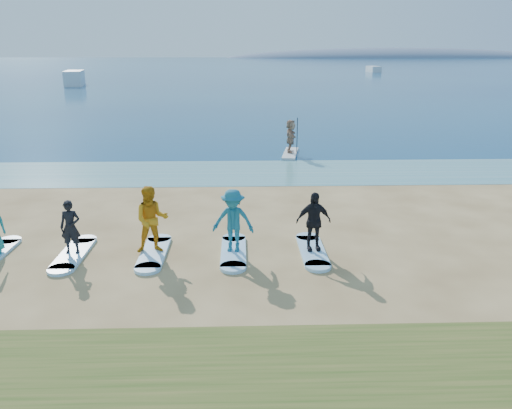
{
  "coord_description": "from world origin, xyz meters",
  "views": [
    {
      "loc": [
        0.25,
        -12.19,
        5.57
      ],
      "look_at": [
        0.72,
        2.0,
        1.1
      ],
      "focal_mm": 35.0,
      "sensor_mm": 36.0,
      "label": 1
    }
  ],
  "objects_px": {
    "student_1": "(70,227)",
    "surfboard_3": "(234,252)",
    "boat_offshore_a": "(75,86)",
    "surfboard_4": "(312,251)",
    "paddleboard": "(290,153)",
    "student_3": "(233,221)",
    "paddleboarder": "(291,136)",
    "student_2": "(152,220)",
    "boat_offshore_b": "(373,72)",
    "student_4": "(313,221)",
    "surfboard_2": "(154,253)",
    "surfboard_1": "(74,254)"
  },
  "relations": [
    {
      "from": "student_1",
      "to": "surfboard_3",
      "type": "relative_size",
      "value": 0.69
    },
    {
      "from": "boat_offshore_a",
      "to": "surfboard_4",
      "type": "xyz_separation_m",
      "value": [
        27.5,
        -67.0,
        0.04
      ]
    },
    {
      "from": "paddleboard",
      "to": "surfboard_3",
      "type": "bearing_deg",
      "value": -92.32
    },
    {
      "from": "paddleboard",
      "to": "student_3",
      "type": "relative_size",
      "value": 1.68
    },
    {
      "from": "paddleboard",
      "to": "paddleboarder",
      "type": "relative_size",
      "value": 1.69
    },
    {
      "from": "student_2",
      "to": "surfboard_4",
      "type": "bearing_deg",
      "value": -9.83
    },
    {
      "from": "boat_offshore_b",
      "to": "student_4",
      "type": "distance_m",
      "value": 114.29
    },
    {
      "from": "paddleboard",
      "to": "student_2",
      "type": "distance_m",
      "value": 14.65
    },
    {
      "from": "surfboard_2",
      "to": "surfboard_3",
      "type": "relative_size",
      "value": 1.0
    },
    {
      "from": "student_3",
      "to": "surfboard_4",
      "type": "distance_m",
      "value": 2.43
    },
    {
      "from": "student_3",
      "to": "paddleboarder",
      "type": "bearing_deg",
      "value": 86.7
    },
    {
      "from": "boat_offshore_b",
      "to": "student_3",
      "type": "relative_size",
      "value": 3.29
    },
    {
      "from": "boat_offshore_a",
      "to": "student_4",
      "type": "relative_size",
      "value": 4.23
    },
    {
      "from": "surfboard_4",
      "to": "boat_offshore_a",
      "type": "bearing_deg",
      "value": 112.32
    },
    {
      "from": "student_3",
      "to": "paddleboard",
      "type": "bearing_deg",
      "value": 86.7
    },
    {
      "from": "surfboard_3",
      "to": "student_3",
      "type": "bearing_deg",
      "value": 0.0
    },
    {
      "from": "boat_offshore_a",
      "to": "student_1",
      "type": "bearing_deg",
      "value": -84.36
    },
    {
      "from": "student_3",
      "to": "student_4",
      "type": "distance_m",
      "value": 2.25
    },
    {
      "from": "student_1",
      "to": "student_2",
      "type": "bearing_deg",
      "value": 0.06
    },
    {
      "from": "boat_offshore_a",
      "to": "student_1",
      "type": "xyz_separation_m",
      "value": [
        20.77,
        -67.0,
        0.85
      ]
    },
    {
      "from": "paddleboarder",
      "to": "student_4",
      "type": "bearing_deg",
      "value": -178.1
    },
    {
      "from": "paddleboarder",
      "to": "student_3",
      "type": "relative_size",
      "value": 0.99
    },
    {
      "from": "paddleboarder",
      "to": "surfboard_3",
      "type": "distance_m",
      "value": 14.01
    },
    {
      "from": "paddleboard",
      "to": "boat_offshore_b",
      "type": "xyz_separation_m",
      "value": [
        29.6,
        96.53,
        -0.06
      ]
    },
    {
      "from": "student_1",
      "to": "surfboard_4",
      "type": "distance_m",
      "value": 6.78
    },
    {
      "from": "student_1",
      "to": "boat_offshore_a",
      "type": "bearing_deg",
      "value": 107.28
    },
    {
      "from": "surfboard_1",
      "to": "student_3",
      "type": "relative_size",
      "value": 1.23
    },
    {
      "from": "boat_offshore_b",
      "to": "paddleboarder",
      "type": "bearing_deg",
      "value": -109.11
    },
    {
      "from": "boat_offshore_a",
      "to": "student_1",
      "type": "height_order",
      "value": "student_1"
    },
    {
      "from": "surfboard_1",
      "to": "surfboard_4",
      "type": "distance_m",
      "value": 6.74
    },
    {
      "from": "surfboard_2",
      "to": "paddleboarder",
      "type": "bearing_deg",
      "value": 69.14
    },
    {
      "from": "student_2",
      "to": "student_4",
      "type": "relative_size",
      "value": 1.12
    },
    {
      "from": "student_2",
      "to": "surfboard_3",
      "type": "distance_m",
      "value": 2.46
    },
    {
      "from": "boat_offshore_b",
      "to": "student_1",
      "type": "relative_size",
      "value": 3.89
    },
    {
      "from": "surfboard_1",
      "to": "boat_offshore_a",
      "type": "bearing_deg",
      "value": 107.22
    },
    {
      "from": "student_1",
      "to": "surfboard_2",
      "type": "relative_size",
      "value": 0.69
    },
    {
      "from": "boat_offshore_a",
      "to": "student_3",
      "type": "distance_m",
      "value": 71.61
    },
    {
      "from": "paddleboard",
      "to": "surfboard_1",
      "type": "distance_m",
      "value": 15.56
    },
    {
      "from": "boat_offshore_a",
      "to": "surfboard_3",
      "type": "height_order",
      "value": "boat_offshore_a"
    },
    {
      "from": "student_1",
      "to": "surfboard_4",
      "type": "height_order",
      "value": "student_1"
    },
    {
      "from": "surfboard_3",
      "to": "student_4",
      "type": "xyz_separation_m",
      "value": [
        2.25,
        0.0,
        0.89
      ]
    },
    {
      "from": "boat_offshore_a",
      "to": "boat_offshore_b",
      "type": "height_order",
      "value": "boat_offshore_a"
    },
    {
      "from": "student_2",
      "to": "surfboard_3",
      "type": "xyz_separation_m",
      "value": [
        2.25,
        0.0,
        -0.99
      ]
    },
    {
      "from": "boat_offshore_a",
      "to": "paddleboard",
      "type": "bearing_deg",
      "value": -73.7
    },
    {
      "from": "paddleboarder",
      "to": "student_4",
      "type": "xyz_separation_m",
      "value": [
        -0.71,
        -13.66,
        -0.07
      ]
    },
    {
      "from": "student_1",
      "to": "surfboard_2",
      "type": "xyz_separation_m",
      "value": [
        2.25,
        0.0,
        -0.8
      ]
    },
    {
      "from": "paddleboarder",
      "to": "surfboard_1",
      "type": "distance_m",
      "value": 15.59
    },
    {
      "from": "surfboard_2",
      "to": "student_3",
      "type": "bearing_deg",
      "value": 0.0
    },
    {
      "from": "paddleboarder",
      "to": "surfboard_3",
      "type": "bearing_deg",
      "value": 172.67
    },
    {
      "from": "surfboard_1",
      "to": "student_2",
      "type": "xyz_separation_m",
      "value": [
        2.25,
        0.0,
        0.99
      ]
    }
  ]
}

